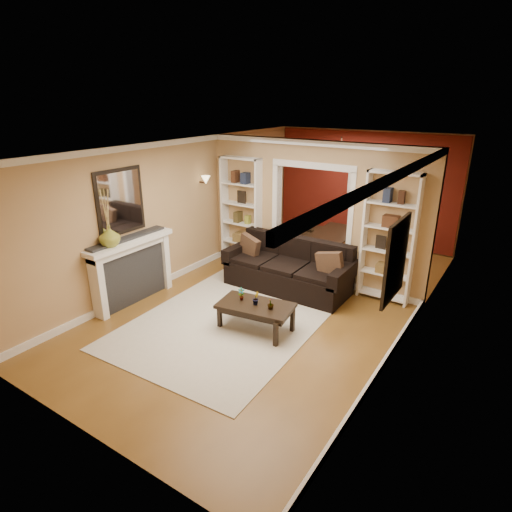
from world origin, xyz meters
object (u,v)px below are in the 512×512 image
Objects in this scene: sofa at (288,266)px; dining_table at (334,244)px; bookshelf_right at (389,238)px; bookshelf_left at (242,213)px; fireplace at (133,271)px; coffee_table at (256,317)px.

dining_table is (0.01, 2.16, -0.20)m from sofa.
dining_table is at bearing 136.04° from bookshelf_right.
bookshelf_left is 2.32m from dining_table.
bookshelf_left is at bearing 77.95° from fireplace.
bookshelf_left is 1.00× the size of bookshelf_right.
sofa is 1.41× the size of fireplace.
coffee_table is (0.33, -1.59, -0.25)m from sofa.
sofa is 2.08× the size of coffee_table.
bookshelf_right is at bearing -133.96° from dining_table.
bookshelf_right is at bearing 49.97° from coffee_table.
bookshelf_left is at bearing 137.36° from dining_table.
coffee_table is at bearing -50.64° from bookshelf_left.
fireplace is 1.10× the size of dining_table.
coffee_table is at bearing -121.29° from bookshelf_right.
sofa is 2.79m from fireplace.
fireplace is at bearing -102.05° from bookshelf_left.
fireplace is (-2.32, -0.36, 0.36)m from coffee_table.
coffee_table is 0.68× the size of fireplace.
dining_table is at bearing 64.09° from fireplace.
bookshelf_left is 3.10m from bookshelf_right.
dining_table is (2.00, 4.11, -0.31)m from fireplace.
bookshelf_right reaches higher than sofa.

